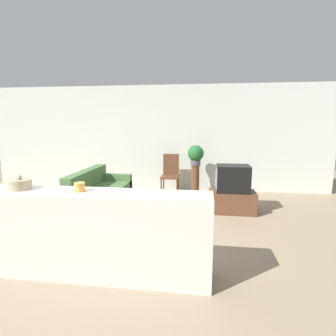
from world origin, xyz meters
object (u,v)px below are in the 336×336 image
Objects in this scene: television at (233,178)px; potted_plant at (196,154)px; couch at (100,196)px; decorative_bowl at (20,184)px; wooden_chair at (170,173)px.

potted_plant is (-0.76, 1.20, 0.32)m from television.
couch is 2.52× the size of television.
television is at bearing 6.60° from couch.
television is 2.58× the size of decorative_bowl.
couch is 2.65m from television.
couch is at bearing -173.40° from television.
wooden_chair is at bearing 179.46° from potted_plant.
potted_plant is at bearing -0.54° from wooden_chair.
couch is 2.48m from potted_plant.
decorative_bowl is at bearing -91.56° from couch.
potted_plant reaches higher than wooden_chair.
television is 0.65× the size of wooden_chair.
television reaches higher than couch.
couch is at bearing -140.88° from potted_plant.
television is (2.60, 0.30, 0.38)m from couch.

